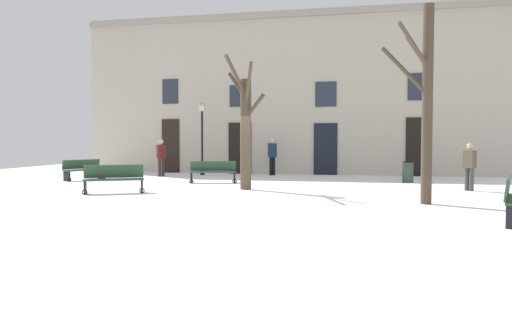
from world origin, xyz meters
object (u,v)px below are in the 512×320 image
bench_near_center_tree (84,169)px  person_by_shop_door (161,156)px  tree_right_of_center (426,99)px  streetlamp (202,130)px  bench_back_to_back_right (213,171)px  bench_facing_shops (114,179)px  litter_bin (408,172)px  person_crossing_plaza (272,154)px  person_near_bench (470,165)px  tree_center (245,127)px

bench_near_center_tree → person_by_shop_door: person_by_shop_door is taller
tree_right_of_center → streetlamp: 12.67m
bench_back_to_back_right → person_by_shop_door: person_by_shop_door is taller
tree_right_of_center → bench_near_center_tree: size_ratio=2.87×
bench_facing_shops → bench_near_center_tree: (-3.76, 4.36, -0.02)m
tree_right_of_center → bench_back_to_back_right: size_ratio=2.79×
litter_bin → person_crossing_plaza: person_crossing_plaza is taller
streetlamp → person_crossing_plaza: streetlamp is taller
bench_near_center_tree → litter_bin: bearing=-58.8°
bench_facing_shops → person_by_shop_door: bearing=74.3°
person_near_bench → person_crossing_plaza: 9.47m
tree_right_of_center → person_by_shop_door: (-10.63, 7.55, -1.81)m
person_crossing_plaza → bench_facing_shops: bearing=19.4°
litter_bin → bench_near_center_tree: bearing=-173.6°
litter_bin → person_near_bench: bearing=-59.1°
person_crossing_plaza → streetlamp: bearing=-39.3°
tree_center → person_crossing_plaza: size_ratio=2.44×
streetlamp → person_by_shop_door: size_ratio=2.03×
tree_center → person_crossing_plaza: tree_center is taller
tree_right_of_center → bench_near_center_tree: bearing=158.9°
streetlamp → person_by_shop_door: 2.36m
bench_facing_shops → person_near_bench: size_ratio=1.18×
bench_near_center_tree → person_by_shop_door: bearing=-19.4°
person_near_bench → person_crossing_plaza: person_crossing_plaza is taller
tree_center → person_near_bench: 7.59m
streetlamp → person_near_bench: size_ratio=2.22×
litter_bin → bench_near_center_tree: bench_near_center_tree is taller
person_by_shop_door → tree_right_of_center: bearing=94.1°
tree_center → tree_right_of_center: size_ratio=0.84×
litter_bin → person_by_shop_door: size_ratio=0.48×
tree_right_of_center → person_crossing_plaza: (-5.69, 9.35, -1.76)m
bench_near_center_tree → person_crossing_plaza: 8.57m
tree_right_of_center → tree_center: bearing=154.3°
tree_center → person_near_bench: size_ratio=2.78×
tree_right_of_center → bench_near_center_tree: tree_right_of_center is taller
person_by_shop_door → bench_near_center_tree: bearing=-4.7°
tree_center → bench_near_center_tree: (-7.61, 2.41, -1.68)m
streetlamp → person_near_bench: streetlamp is taller
streetlamp → bench_near_center_tree: bearing=-136.6°
bench_near_center_tree → person_by_shop_door: (2.44, 2.51, 0.52)m
tree_right_of_center → person_near_bench: bearing=62.6°
streetlamp → person_near_bench: 12.19m
bench_near_center_tree → bench_back_to_back_right: 5.78m
streetlamp → bench_facing_shops: streetlamp is taller
streetlamp → bench_near_center_tree: 5.79m
tree_right_of_center → bench_facing_shops: (-9.31, 0.67, -2.31)m
bench_back_to_back_right → streetlamp: bearing=98.1°
bench_facing_shops → tree_center: bearing=0.3°
person_by_shop_door → person_crossing_plaza: bearing=149.5°
bench_back_to_back_right → person_crossing_plaza: person_crossing_plaza is taller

